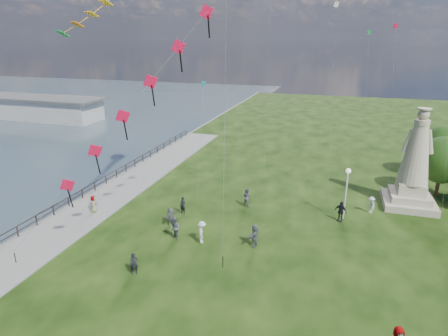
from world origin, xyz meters
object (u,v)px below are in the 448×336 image
(person_1, at_px, (175,228))
(person_11, at_px, (255,235))
(person_10, at_px, (94,205))
(statue, at_px, (414,171))
(person_7, at_px, (247,197))
(person_6, at_px, (183,205))
(pier_pavilion, at_px, (34,107))
(lamppost, at_px, (347,183))
(person_5, at_px, (171,216))
(person_8, at_px, (371,205))
(person_9, at_px, (341,211))
(person_0, at_px, (134,264))
(person_2, at_px, (202,232))

(person_1, bearing_deg, person_11, 45.43)
(person_10, bearing_deg, statue, -92.15)
(person_7, bearing_deg, person_6, 62.88)
(pier_pavilion, height_order, person_1, pier_pavilion)
(lamppost, height_order, person_5, lamppost)
(person_10, bearing_deg, pier_pavilion, 25.50)
(person_8, bearing_deg, person_9, -76.52)
(person_6, relative_size, person_8, 1.05)
(statue, xyz_separation_m, lamppost, (-5.84, -4.76, -0.13))
(person_0, bearing_deg, pier_pavilion, 99.26)
(person_1, height_order, person_11, person_1)
(person_0, bearing_deg, person_7, 31.30)
(person_0, relative_size, person_11, 0.87)
(pier_pavilion, xyz_separation_m, person_9, (60.06, -29.24, -0.92))
(person_1, height_order, person_9, person_1)
(lamppost, height_order, person_10, lamppost)
(person_8, bearing_deg, person_11, -75.26)
(person_0, bearing_deg, person_6, 54.00)
(person_0, bearing_deg, lamppost, 4.60)
(person_5, bearing_deg, person_1, -135.01)
(lamppost, relative_size, person_5, 3.02)
(person_5, height_order, person_9, person_9)
(person_6, distance_m, person_8, 17.00)
(person_0, xyz_separation_m, person_2, (2.85, 5.23, 0.11))
(person_8, distance_m, person_11, 12.37)
(person_8, distance_m, person_10, 25.12)
(person_1, xyz_separation_m, person_11, (6.21, 0.93, -0.04))
(person_9, bearing_deg, lamppost, 88.36)
(person_11, bearing_deg, person_2, -63.46)
(person_5, xyz_separation_m, person_7, (5.28, 5.54, 0.11))
(person_0, height_order, person_2, person_2)
(person_1, height_order, person_7, person_1)
(person_2, height_order, person_5, person_2)
(person_6, relative_size, person_9, 0.89)
(person_10, bearing_deg, person_2, -122.55)
(person_6, bearing_deg, person_0, -71.88)
(person_10, bearing_deg, lamppost, -98.26)
(person_2, bearing_deg, person_5, 40.46)
(person_0, xyz_separation_m, person_11, (6.86, 5.96, 0.12))
(person_2, relative_size, person_11, 0.99)
(person_5, bearing_deg, person_0, -161.39)
(person_11, bearing_deg, person_6, -98.57)
(person_0, height_order, person_10, person_0)
(person_6, bearing_deg, pier_pavilion, 160.18)
(statue, bearing_deg, person_10, -160.47)
(person_1, height_order, person_2, person_1)
(person_7, distance_m, person_10, 14.06)
(person_2, relative_size, person_8, 1.13)
(pier_pavilion, relative_size, person_7, 17.01)
(statue, xyz_separation_m, person_9, (-6.11, -5.32, -2.59))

